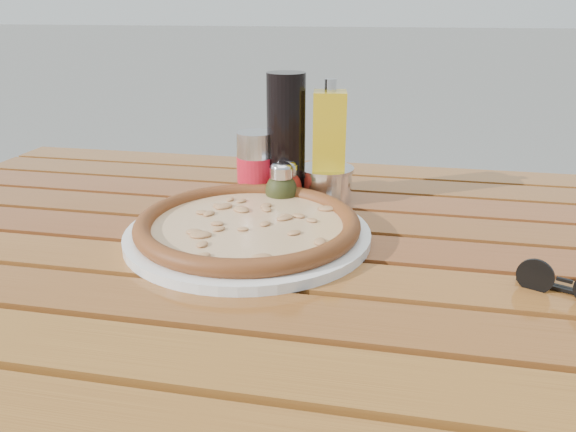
% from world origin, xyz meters
% --- Properties ---
extents(table, '(1.40, 0.90, 0.75)m').
position_xyz_m(table, '(0.00, -0.00, 0.67)').
color(table, '#3B220D').
rests_on(table, ground).
extents(plate, '(0.46, 0.46, 0.01)m').
position_xyz_m(plate, '(-0.06, -0.01, 0.76)').
color(plate, white).
rests_on(plate, table).
extents(pizza, '(0.38, 0.38, 0.03)m').
position_xyz_m(pizza, '(-0.06, -0.01, 0.77)').
color(pizza, beige).
rests_on(pizza, plate).
extents(pepper_shaker, '(0.07, 0.07, 0.08)m').
position_xyz_m(pepper_shaker, '(-0.03, 0.16, 0.79)').
color(pepper_shaker, '#B02214').
rests_on(pepper_shaker, table).
extents(oregano_shaker, '(0.07, 0.07, 0.08)m').
position_xyz_m(oregano_shaker, '(-0.03, 0.14, 0.79)').
color(oregano_shaker, '#353A17').
rests_on(oregano_shaker, table).
extents(dark_bottle, '(0.07, 0.07, 0.22)m').
position_xyz_m(dark_bottle, '(-0.04, 0.18, 0.86)').
color(dark_bottle, black).
rests_on(dark_bottle, table).
extents(soda_can, '(0.08, 0.08, 0.12)m').
position_xyz_m(soda_can, '(-0.09, 0.17, 0.81)').
color(soda_can, silver).
rests_on(soda_can, table).
extents(olive_oil_cruet, '(0.06, 0.06, 0.21)m').
position_xyz_m(olive_oil_cruet, '(0.04, 0.19, 0.85)').
color(olive_oil_cruet, '#BD9914').
rests_on(olive_oil_cruet, table).
extents(parmesan_tin, '(0.12, 0.12, 0.07)m').
position_xyz_m(parmesan_tin, '(0.03, 0.19, 0.78)').
color(parmesan_tin, silver).
rests_on(parmesan_tin, table).
extents(sunglasses, '(0.11, 0.06, 0.04)m').
position_xyz_m(sunglasses, '(0.36, -0.10, 0.77)').
color(sunglasses, black).
rests_on(sunglasses, table).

